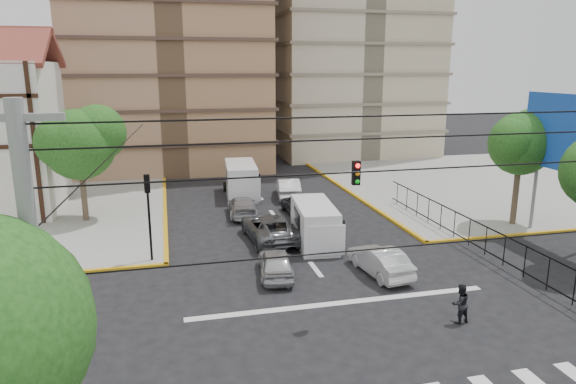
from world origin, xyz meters
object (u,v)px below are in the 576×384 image
object	(u,v)px
van_left_lane	(242,181)
car_silver_front_left	(276,263)
van_right_lane	(316,226)
pedestrian_crosswalk	(460,303)
traffic_light_nw	(148,203)
car_white_front_right	(380,261)

from	to	relation	value
van_left_lane	car_silver_front_left	bearing A→B (deg)	-88.00
van_right_lane	van_left_lane	world-z (taller)	van_left_lane
van_right_lane	pedestrian_crosswalk	size ratio (longest dim) A/B	3.31
traffic_light_nw	car_silver_front_left	size ratio (longest dim) A/B	1.15
van_left_lane	car_silver_front_left	distance (m)	15.70
van_right_lane	pedestrian_crosswalk	distance (m)	10.33
traffic_light_nw	pedestrian_crosswalk	bearing A→B (deg)	-38.47
traffic_light_nw	van_left_lane	bearing A→B (deg)	62.72
car_white_front_right	van_left_lane	bearing A→B (deg)	-82.63
traffic_light_nw	van_right_lane	xyz separation A→B (m)	(8.82, 0.67, -2.01)
van_left_lane	traffic_light_nw	bearing A→B (deg)	-112.55
car_white_front_right	pedestrian_crosswalk	world-z (taller)	pedestrian_crosswalk
car_silver_front_left	pedestrian_crosswalk	size ratio (longest dim) A/B	2.43
van_right_lane	car_silver_front_left	bearing A→B (deg)	-123.24
van_right_lane	traffic_light_nw	bearing A→B (deg)	-169.64
car_silver_front_left	car_white_front_right	xyz separation A→B (m)	(4.88, -0.96, 0.03)
car_silver_front_left	pedestrian_crosswalk	distance (m)	8.53
van_right_lane	van_left_lane	size ratio (longest dim) A/B	0.91
van_left_lane	car_silver_front_left	size ratio (longest dim) A/B	1.50
van_left_lane	car_white_front_right	xyz separation A→B (m)	(4.13, -16.63, -0.55)
car_silver_front_left	pedestrian_crosswalk	xyz separation A→B (m)	(5.93, -6.14, 0.14)
pedestrian_crosswalk	traffic_light_nw	bearing A→B (deg)	-46.46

